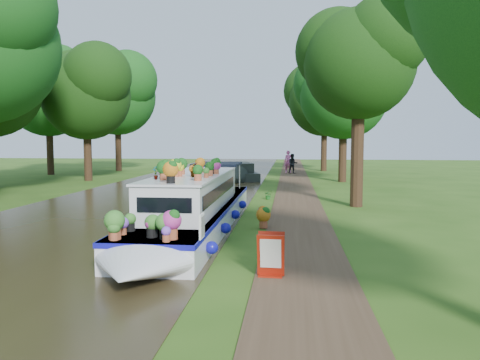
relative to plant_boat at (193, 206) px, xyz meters
name	(u,v)px	position (x,y,z in m)	size (l,w,h in m)	color
ground	(267,216)	(2.25, 3.34, -0.85)	(100.00, 100.00, 0.00)	#2B4F13
canal_water	(119,213)	(-3.75, 3.34, -0.84)	(10.00, 100.00, 0.02)	black
towpath	(298,216)	(3.45, 3.34, -0.84)	(2.20, 100.00, 0.03)	#422F1F
plant_boat	(193,206)	(0.00, 0.00, 0.00)	(2.29, 13.52, 2.29)	silver
tree_near_overhang	(359,56)	(6.04, 6.41, 5.75)	(5.52, 5.28, 8.99)	black
tree_near_mid	(344,89)	(6.73, 18.43, 5.58)	(6.90, 6.60, 9.40)	black
tree_near_far	(325,95)	(6.23, 29.43, 6.20)	(7.59, 7.26, 10.30)	black
tree_far_c	(86,89)	(-11.27, 17.43, 5.67)	(7.13, 6.82, 9.59)	black
tree_far_d	(117,91)	(-12.77, 27.44, 6.54)	(8.05, 7.70, 10.85)	black
tree_far_h	(48,88)	(-16.77, 22.44, 6.28)	(7.82, 7.48, 10.49)	black
second_boat	(241,173)	(-0.48, 19.38, -0.35)	(3.19, 6.74, 1.24)	black
sandwich_board	(271,256)	(2.70, -4.67, -0.40)	(0.60, 0.49, 0.94)	#9F1B0B
pedestrian_pink	(288,162)	(2.98, 26.34, 0.15)	(0.71, 0.46, 1.94)	#C65193
pedestrian_dark	(293,164)	(3.36, 25.32, 0.02)	(0.82, 0.64, 1.68)	black
verge_plant	(268,195)	(2.05, 8.34, -0.63)	(0.41, 0.35, 0.45)	#1C5D1F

